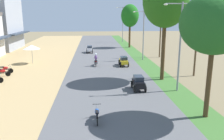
{
  "coord_description": "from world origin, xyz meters",
  "views": [
    {
      "loc": [
        -1.5,
        -4.21,
        6.52
      ],
      "look_at": [
        0.31,
        17.26,
        1.4
      ],
      "focal_mm": 37.47,
      "sensor_mm": 36.0,
      "label": 1
    }
  ],
  "objects_px": {
    "car_sedan_yellow": "(124,61)",
    "parked_motorbike_sixth": "(2,72)",
    "utility_pole_near": "(197,36)",
    "median_tree_second": "(166,1)",
    "car_sedan_white": "(90,49)",
    "motorbike_ahead_second": "(97,113)",
    "median_tree_third": "(130,16)",
    "streetlamp_near": "(180,41)",
    "parked_motorbike_seventh": "(5,69)",
    "utility_pole_far": "(161,28)",
    "motorbike_ahead_third": "(96,60)",
    "car_hatchback_black": "(138,82)",
    "vendor_umbrella": "(32,47)",
    "median_tree_nearest": "(214,24)",
    "streetlamp_mid": "(144,32)",
    "streetlamp_far": "(123,22)"
  },
  "relations": [
    {
      "from": "car_sedan_yellow",
      "to": "parked_motorbike_sixth",
      "type": "bearing_deg",
      "value": -163.05
    },
    {
      "from": "utility_pole_near",
      "to": "median_tree_second",
      "type": "bearing_deg",
      "value": -161.94
    },
    {
      "from": "median_tree_second",
      "to": "car_sedan_white",
      "type": "relative_size",
      "value": 4.56
    },
    {
      "from": "median_tree_second",
      "to": "motorbike_ahead_second",
      "type": "distance_m",
      "value": 13.47
    },
    {
      "from": "parked_motorbike_sixth",
      "to": "median_tree_third",
      "type": "bearing_deg",
      "value": 51.4
    },
    {
      "from": "streetlamp_near",
      "to": "median_tree_third",
      "type": "bearing_deg",
      "value": 89.67
    },
    {
      "from": "car_sedan_white",
      "to": "motorbike_ahead_second",
      "type": "relative_size",
      "value": 1.26
    },
    {
      "from": "parked_motorbike_sixth",
      "to": "parked_motorbike_seventh",
      "type": "height_order",
      "value": "same"
    },
    {
      "from": "parked_motorbike_sixth",
      "to": "median_tree_third",
      "type": "height_order",
      "value": "median_tree_third"
    },
    {
      "from": "streetlamp_near",
      "to": "car_sedan_white",
      "type": "bearing_deg",
      "value": 109.91
    },
    {
      "from": "median_tree_third",
      "to": "utility_pole_near",
      "type": "bearing_deg",
      "value": -81.24
    },
    {
      "from": "parked_motorbike_seventh",
      "to": "car_sedan_white",
      "type": "height_order",
      "value": "car_sedan_white"
    },
    {
      "from": "parked_motorbike_sixth",
      "to": "utility_pole_far",
      "type": "distance_m",
      "value": 22.94
    },
    {
      "from": "utility_pole_near",
      "to": "car_sedan_white",
      "type": "bearing_deg",
      "value": 124.67
    },
    {
      "from": "car_sedan_yellow",
      "to": "motorbike_ahead_third",
      "type": "bearing_deg",
      "value": 176.02
    },
    {
      "from": "median_tree_third",
      "to": "utility_pole_far",
      "type": "bearing_deg",
      "value": -75.1
    },
    {
      "from": "utility_pole_far",
      "to": "car_hatchback_black",
      "type": "xyz_separation_m",
      "value": [
        -6.49,
        -16.05,
        -3.71
      ]
    },
    {
      "from": "parked_motorbike_seventh",
      "to": "motorbike_ahead_second",
      "type": "height_order",
      "value": "motorbike_ahead_second"
    },
    {
      "from": "motorbike_ahead_third",
      "to": "motorbike_ahead_second",
      "type": "bearing_deg",
      "value": -90.72
    },
    {
      "from": "parked_motorbike_seventh",
      "to": "car_sedan_white",
      "type": "relative_size",
      "value": 0.8
    },
    {
      "from": "median_tree_second",
      "to": "streetlamp_near",
      "type": "distance_m",
      "value": 4.99
    },
    {
      "from": "parked_motorbike_seventh",
      "to": "car_sedan_yellow",
      "type": "height_order",
      "value": "car_sedan_yellow"
    },
    {
      "from": "parked_motorbike_seventh",
      "to": "median_tree_third",
      "type": "relative_size",
      "value": 0.21
    },
    {
      "from": "median_tree_third",
      "to": "utility_pole_far",
      "type": "height_order",
      "value": "utility_pole_far"
    },
    {
      "from": "vendor_umbrella",
      "to": "median_tree_second",
      "type": "bearing_deg",
      "value": -31.47
    },
    {
      "from": "streetlamp_near",
      "to": "car_sedan_yellow",
      "type": "xyz_separation_m",
      "value": [
        -3.33,
        10.4,
        -3.64
      ]
    },
    {
      "from": "streetlamp_near",
      "to": "utility_pole_far",
      "type": "bearing_deg",
      "value": 79.21
    },
    {
      "from": "utility_pole_far",
      "to": "motorbike_ahead_third",
      "type": "height_order",
      "value": "utility_pole_far"
    },
    {
      "from": "vendor_umbrella",
      "to": "car_hatchback_black",
      "type": "height_order",
      "value": "vendor_umbrella"
    },
    {
      "from": "parked_motorbike_sixth",
      "to": "streetlamp_near",
      "type": "height_order",
      "value": "streetlamp_near"
    },
    {
      "from": "parked_motorbike_sixth",
      "to": "streetlamp_near",
      "type": "xyz_separation_m",
      "value": [
        16.99,
        -6.23,
        3.83
      ]
    },
    {
      "from": "median_tree_nearest",
      "to": "utility_pole_near",
      "type": "xyz_separation_m",
      "value": [
        3.73,
        10.31,
        -1.62
      ]
    },
    {
      "from": "streetlamp_near",
      "to": "car_sedan_yellow",
      "type": "bearing_deg",
      "value": 107.76
    },
    {
      "from": "median_tree_nearest",
      "to": "streetlamp_near",
      "type": "bearing_deg",
      "value": 89.34
    },
    {
      "from": "median_tree_nearest",
      "to": "motorbike_ahead_third",
      "type": "distance_m",
      "value": 18.15
    },
    {
      "from": "parked_motorbike_seventh",
      "to": "utility_pole_far",
      "type": "xyz_separation_m",
      "value": [
        20.31,
        8.87,
        3.91
      ]
    },
    {
      "from": "streetlamp_mid",
      "to": "motorbike_ahead_second",
      "type": "height_order",
      "value": "streetlamp_mid"
    },
    {
      "from": "car_sedan_yellow",
      "to": "streetlamp_mid",
      "type": "bearing_deg",
      "value": 48.86
    },
    {
      "from": "parked_motorbike_sixth",
      "to": "median_tree_nearest",
      "type": "distance_m",
      "value": 21.23
    },
    {
      "from": "vendor_umbrella",
      "to": "streetlamp_far",
      "type": "relative_size",
      "value": 0.31
    },
    {
      "from": "parked_motorbike_seventh",
      "to": "median_tree_third",
      "type": "xyz_separation_m",
      "value": [
        17.33,
        20.08,
        5.71
      ]
    },
    {
      "from": "streetlamp_far",
      "to": "motorbike_ahead_third",
      "type": "relative_size",
      "value": 4.59
    },
    {
      "from": "streetlamp_near",
      "to": "streetlamp_mid",
      "type": "bearing_deg",
      "value": 90.0
    },
    {
      "from": "vendor_umbrella",
      "to": "motorbike_ahead_second",
      "type": "bearing_deg",
      "value": -65.69
    },
    {
      "from": "car_hatchback_black",
      "to": "car_sedan_yellow",
      "type": "relative_size",
      "value": 0.89
    },
    {
      "from": "car_sedan_white",
      "to": "streetlamp_mid",
      "type": "bearing_deg",
      "value": -43.12
    },
    {
      "from": "median_tree_nearest",
      "to": "car_sedan_white",
      "type": "height_order",
      "value": "median_tree_nearest"
    },
    {
      "from": "utility_pole_near",
      "to": "utility_pole_far",
      "type": "height_order",
      "value": "utility_pole_far"
    },
    {
      "from": "streetlamp_far",
      "to": "car_sedan_yellow",
      "type": "height_order",
      "value": "streetlamp_far"
    },
    {
      "from": "utility_pole_far",
      "to": "car_hatchback_black",
      "type": "distance_m",
      "value": 17.7
    }
  ]
}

